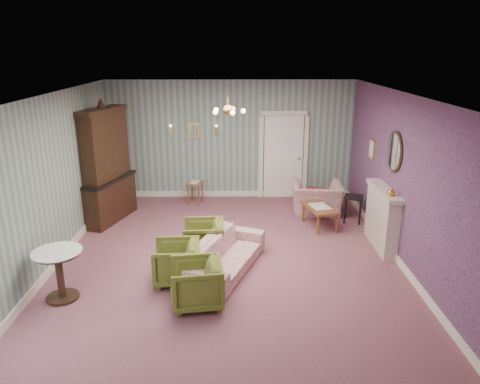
{
  "coord_description": "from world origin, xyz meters",
  "views": [
    {
      "loc": [
        0.13,
        -7.53,
        3.64
      ],
      "look_at": [
        0.2,
        0.4,
        1.1
      ],
      "focal_mm": 34.05,
      "sensor_mm": 36.0,
      "label": 1
    }
  ],
  "objects_px": {
    "olive_chair_a": "(196,282)",
    "olive_chair_c": "(204,237)",
    "pedestal_table": "(60,275)",
    "coffee_table": "(319,217)",
    "side_table_black": "(353,209)",
    "olive_chair_b": "(176,260)",
    "fireplace": "(382,218)",
    "wingback_chair": "(317,193)",
    "dresser": "(105,162)",
    "sofa_chintz": "(226,249)"
  },
  "relations": [
    {
      "from": "olive_chair_a",
      "to": "olive_chair_c",
      "type": "xyz_separation_m",
      "value": [
        -0.0,
        1.65,
        -0.01
      ]
    },
    {
      "from": "pedestal_table",
      "to": "olive_chair_a",
      "type": "bearing_deg",
      "value": -5.14
    },
    {
      "from": "coffee_table",
      "to": "side_table_black",
      "type": "distance_m",
      "value": 0.83
    },
    {
      "from": "olive_chair_b",
      "to": "coffee_table",
      "type": "xyz_separation_m",
      "value": [
        2.71,
        2.3,
        -0.14
      ]
    },
    {
      "from": "fireplace",
      "to": "wingback_chair",
      "type": "bearing_deg",
      "value": 116.07
    },
    {
      "from": "olive_chair_b",
      "to": "pedestal_table",
      "type": "bearing_deg",
      "value": -75.86
    },
    {
      "from": "coffee_table",
      "to": "pedestal_table",
      "type": "relative_size",
      "value": 1.15
    },
    {
      "from": "fireplace",
      "to": "pedestal_table",
      "type": "xyz_separation_m",
      "value": [
        -5.36,
        -1.83,
        -0.18
      ]
    },
    {
      "from": "side_table_black",
      "to": "dresser",
      "type": "bearing_deg",
      "value": 177.86
    },
    {
      "from": "olive_chair_a",
      "to": "coffee_table",
      "type": "bearing_deg",
      "value": 133.75
    },
    {
      "from": "pedestal_table",
      "to": "olive_chair_c",
      "type": "bearing_deg",
      "value": 35.59
    },
    {
      "from": "olive_chair_c",
      "to": "olive_chair_b",
      "type": "bearing_deg",
      "value": -24.78
    },
    {
      "from": "dresser",
      "to": "fireplace",
      "type": "height_order",
      "value": "dresser"
    },
    {
      "from": "olive_chair_a",
      "to": "olive_chair_c",
      "type": "distance_m",
      "value": 1.65
    },
    {
      "from": "sofa_chintz",
      "to": "pedestal_table",
      "type": "height_order",
      "value": "pedestal_table"
    },
    {
      "from": "olive_chair_c",
      "to": "side_table_black",
      "type": "xyz_separation_m",
      "value": [
        3.11,
        1.65,
        -0.07
      ]
    },
    {
      "from": "olive_chair_a",
      "to": "fireplace",
      "type": "relative_size",
      "value": 0.54
    },
    {
      "from": "fireplace",
      "to": "coffee_table",
      "type": "bearing_deg",
      "value": 134.64
    },
    {
      "from": "olive_chair_b",
      "to": "fireplace",
      "type": "distance_m",
      "value": 3.93
    },
    {
      "from": "wingback_chair",
      "to": "coffee_table",
      "type": "distance_m",
      "value": 0.89
    },
    {
      "from": "olive_chair_c",
      "to": "coffee_table",
      "type": "height_order",
      "value": "olive_chair_c"
    },
    {
      "from": "dresser",
      "to": "coffee_table",
      "type": "xyz_separation_m",
      "value": [
        4.53,
        -0.49,
        -1.06
      ]
    },
    {
      "from": "olive_chair_a",
      "to": "wingback_chair",
      "type": "relative_size",
      "value": 0.69
    },
    {
      "from": "olive_chair_a",
      "to": "dresser",
      "type": "bearing_deg",
      "value": -156.35
    },
    {
      "from": "olive_chair_b",
      "to": "fireplace",
      "type": "bearing_deg",
      "value": 106.23
    },
    {
      "from": "olive_chair_a",
      "to": "wingback_chair",
      "type": "distance_m",
      "value": 4.55
    },
    {
      "from": "olive_chair_c",
      "to": "fireplace",
      "type": "relative_size",
      "value": 0.52
    },
    {
      "from": "olive_chair_b",
      "to": "sofa_chintz",
      "type": "relative_size",
      "value": 0.37
    },
    {
      "from": "dresser",
      "to": "olive_chair_c",
      "type": "bearing_deg",
      "value": -23.05
    },
    {
      "from": "olive_chair_c",
      "to": "fireplace",
      "type": "xyz_separation_m",
      "value": [
        3.32,
        0.37,
        0.21
      ]
    },
    {
      "from": "olive_chair_a",
      "to": "olive_chair_b",
      "type": "height_order",
      "value": "olive_chair_a"
    },
    {
      "from": "olive_chair_a",
      "to": "pedestal_table",
      "type": "relative_size",
      "value": 0.95
    },
    {
      "from": "fireplace",
      "to": "side_table_black",
      "type": "height_order",
      "value": "fireplace"
    },
    {
      "from": "sofa_chintz",
      "to": "side_table_black",
      "type": "height_order",
      "value": "sofa_chintz"
    },
    {
      "from": "olive_chair_a",
      "to": "sofa_chintz",
      "type": "relative_size",
      "value": 0.38
    },
    {
      "from": "olive_chair_a",
      "to": "fireplace",
      "type": "distance_m",
      "value": 3.89
    },
    {
      "from": "olive_chair_c",
      "to": "side_table_black",
      "type": "height_order",
      "value": "olive_chair_c"
    },
    {
      "from": "olive_chair_a",
      "to": "olive_chair_b",
      "type": "xyz_separation_m",
      "value": [
        -0.38,
        0.71,
        -0.01
      ]
    },
    {
      "from": "sofa_chintz",
      "to": "fireplace",
      "type": "height_order",
      "value": "fireplace"
    },
    {
      "from": "olive_chair_c",
      "to": "wingback_chair",
      "type": "relative_size",
      "value": 0.67
    },
    {
      "from": "dresser",
      "to": "side_table_black",
      "type": "xyz_separation_m",
      "value": [
        5.3,
        -0.2,
        -1.0
      ]
    },
    {
      "from": "olive_chair_c",
      "to": "sofa_chintz",
      "type": "distance_m",
      "value": 0.69
    },
    {
      "from": "sofa_chintz",
      "to": "coffee_table",
      "type": "distance_m",
      "value": 2.73
    },
    {
      "from": "fireplace",
      "to": "coffee_table",
      "type": "height_order",
      "value": "fireplace"
    },
    {
      "from": "wingback_chair",
      "to": "pedestal_table",
      "type": "bearing_deg",
      "value": 43.65
    },
    {
      "from": "sofa_chintz",
      "to": "dresser",
      "type": "height_order",
      "value": "dresser"
    },
    {
      "from": "dresser",
      "to": "fireplace",
      "type": "relative_size",
      "value": 1.85
    },
    {
      "from": "dresser",
      "to": "pedestal_table",
      "type": "xyz_separation_m",
      "value": [
        0.15,
        -3.31,
        -0.9
      ]
    },
    {
      "from": "olive_chair_b",
      "to": "wingback_chair",
      "type": "relative_size",
      "value": 0.68
    },
    {
      "from": "coffee_table",
      "to": "side_table_black",
      "type": "height_order",
      "value": "side_table_black"
    }
  ]
}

